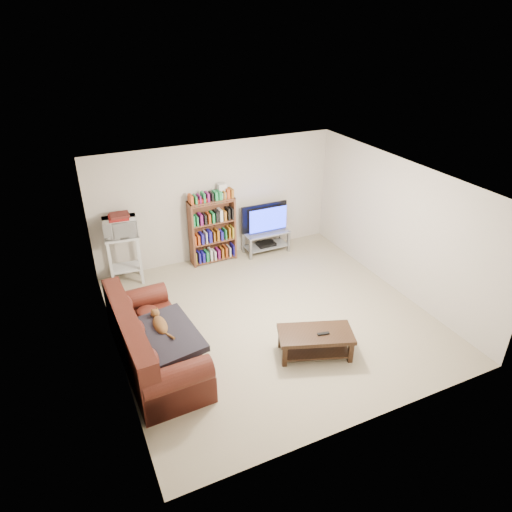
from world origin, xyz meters
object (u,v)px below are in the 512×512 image
sofa (150,347)px  tv_stand (266,238)px  coffee_table (315,339)px  bookshelf (212,230)px

sofa → tv_stand: (3.07, 2.52, -0.01)m
coffee_table → tv_stand: 3.40m
tv_stand → bookshelf: bookshelf is taller
tv_stand → bookshelf: bearing=174.4°
sofa → bookshelf: bearing=51.7°
coffee_table → bookshelf: bookshelf is taller
bookshelf → sofa: bearing=-127.3°
coffee_table → bookshelf: bearing=115.9°
sofa → coffee_table: bearing=-21.3°
sofa → tv_stand: bearing=37.2°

